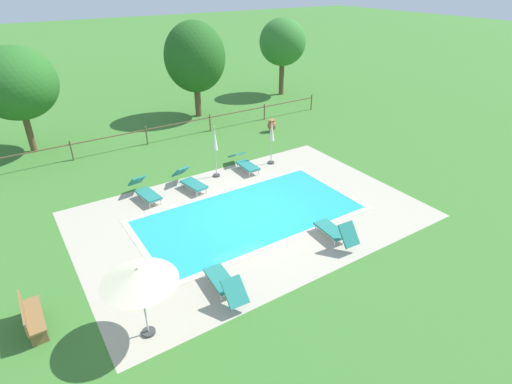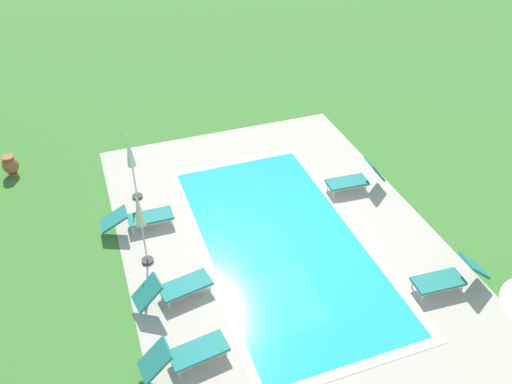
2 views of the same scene
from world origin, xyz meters
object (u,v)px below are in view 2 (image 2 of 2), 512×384
object	(u,v)px
sun_lounger_north_far	(140,218)
sun_lounger_south_near_corner	(186,354)
sun_lounger_north_near_steps	(174,288)
patio_umbrella_closed_row_centre	(130,156)
terracotta_urn_near_fence	(10,165)
sun_lounger_north_mid	(355,179)
sun_lounger_north_end	(449,277)
patio_umbrella_closed_row_mid_west	(140,215)

from	to	relation	value
sun_lounger_north_far	sun_lounger_south_near_corner	world-z (taller)	sun_lounger_south_near_corner
sun_lounger_north_near_steps	patio_umbrella_closed_row_centre	distance (m)	4.66
patio_umbrella_closed_row_centre	terracotta_urn_near_fence	distance (m)	4.71
sun_lounger_north_far	patio_umbrella_closed_row_centre	size ratio (longest dim) A/B	0.89
sun_lounger_north_near_steps	sun_lounger_north_mid	world-z (taller)	sun_lounger_north_mid
sun_lounger_north_end	patio_umbrella_closed_row_mid_west	bearing A→B (deg)	63.60
sun_lounger_north_end	patio_umbrella_closed_row_centre	xyz separation A→B (m)	(6.47, 6.86, 1.17)
sun_lounger_south_near_corner	patio_umbrella_closed_row_mid_west	xyz separation A→B (m)	(3.51, 0.26, 1.26)
sun_lounger_north_near_steps	sun_lounger_north_mid	bearing A→B (deg)	-67.83
sun_lounger_north_far	patio_umbrella_closed_row_mid_west	bearing A→B (deg)	176.91
patio_umbrella_closed_row_centre	terracotta_urn_near_fence	world-z (taller)	patio_umbrella_closed_row_centre
patio_umbrella_closed_row_mid_west	sun_lounger_north_end	bearing A→B (deg)	-116.40
sun_lounger_north_end	patio_umbrella_closed_row_centre	bearing A→B (deg)	46.66
sun_lounger_north_mid	patio_umbrella_closed_row_centre	xyz separation A→B (m)	(1.88, 6.66, 1.15)
sun_lounger_north_mid	patio_umbrella_closed_row_mid_west	distance (m)	7.06
sun_lounger_north_end	patio_umbrella_closed_row_mid_west	size ratio (longest dim) A/B	0.82
sun_lounger_north_mid	terracotta_urn_near_fence	xyz separation A→B (m)	(4.53, 10.38, -0.00)
sun_lounger_north_end	patio_umbrella_closed_row_centre	world-z (taller)	patio_umbrella_closed_row_centre
sun_lounger_north_near_steps	sun_lounger_north_mid	distance (m)	6.95
sun_lounger_north_mid	sun_lounger_north_far	bearing A→B (deg)	86.57
patio_umbrella_closed_row_mid_west	patio_umbrella_closed_row_centre	size ratio (longest dim) A/B	1.06
sun_lounger_north_mid	patio_umbrella_closed_row_centre	bearing A→B (deg)	74.24
sun_lounger_north_near_steps	sun_lounger_north_far	bearing A→B (deg)	6.68
sun_lounger_north_near_steps	patio_umbrella_closed_row_mid_west	world-z (taller)	patio_umbrella_closed_row_mid_west
sun_lounger_north_mid	patio_umbrella_closed_row_centre	size ratio (longest dim) A/B	0.81
sun_lounger_north_end	patio_umbrella_closed_row_centre	distance (m)	9.51
patio_umbrella_closed_row_mid_west	sun_lounger_south_near_corner	bearing A→B (deg)	-175.74
sun_lounger_north_near_steps	sun_lounger_north_mid	xyz separation A→B (m)	(2.62, -6.43, 0.02)
sun_lounger_north_far	patio_umbrella_closed_row_centre	world-z (taller)	patio_umbrella_closed_row_centre
sun_lounger_north_far	terracotta_urn_near_fence	size ratio (longest dim) A/B	2.85
sun_lounger_north_mid	terracotta_urn_near_fence	distance (m)	11.32
sun_lounger_north_end	sun_lounger_north_near_steps	bearing A→B (deg)	73.43
patio_umbrella_closed_row_centre	terracotta_urn_near_fence	bearing A→B (deg)	54.54
patio_umbrella_closed_row_mid_west	terracotta_urn_near_fence	size ratio (longest dim) A/B	3.37
sun_lounger_north_end	terracotta_urn_near_fence	size ratio (longest dim) A/B	2.77
sun_lounger_north_far	sun_lounger_north_mid	bearing A→B (deg)	-93.43
sun_lounger_north_end	sun_lounger_south_near_corner	xyz separation A→B (m)	(-0.00, 6.80, 0.00)
terracotta_urn_near_fence	sun_lounger_north_mid	bearing A→B (deg)	-113.56
sun_lounger_north_near_steps	patio_umbrella_closed_row_mid_west	size ratio (longest dim) A/B	0.83
sun_lounger_north_near_steps	sun_lounger_south_near_corner	bearing A→B (deg)	174.97
patio_umbrella_closed_row_centre	sun_lounger_north_near_steps	bearing A→B (deg)	-177.06
patio_umbrella_closed_row_centre	sun_lounger_north_end	bearing A→B (deg)	-133.34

